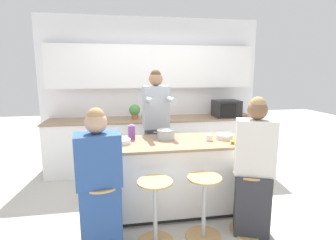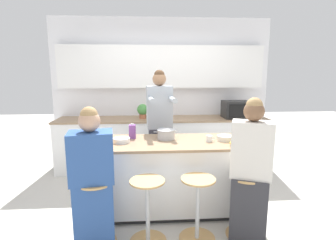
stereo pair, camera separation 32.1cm
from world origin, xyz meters
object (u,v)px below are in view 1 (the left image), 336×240
(coffee_cup_far, at_px, (209,138))
(microwave, at_px, (226,109))
(person_wrapped_blanket, at_px, (99,184))
(coffee_cup_near, at_px, (107,143))
(bar_stool_rightmost, at_px, (248,201))
(bar_stool_center_right, at_px, (204,206))
(fruit_bowl, at_px, (122,141))
(person_cooking, at_px, (156,131))
(bar_stool_leftmost, at_px, (103,215))
(person_seated_near, at_px, (254,173))
(kitchen_island, at_px, (169,175))
(bar_stool_center_left, at_px, (155,211))
(cooking_pot, at_px, (166,134))
(juice_carton, at_px, (132,132))
(potted_plant, at_px, (135,111))
(banana_bunch, at_px, (235,141))

(coffee_cup_far, relative_size, microwave, 0.24)
(person_wrapped_blanket, height_order, coffee_cup_near, person_wrapped_blanket)
(bar_stool_rightmost, bearing_deg, microwave, 75.16)
(bar_stool_center_right, xyz_separation_m, coffee_cup_near, (-0.99, 0.51, 0.59))
(fruit_bowl, bearing_deg, person_wrapped_blanket, -109.51)
(person_cooking, height_order, coffee_cup_far, person_cooking)
(fruit_bowl, bearing_deg, bar_stool_leftmost, -107.75)
(person_seated_near, bearing_deg, kitchen_island, 161.90)
(person_wrapped_blanket, bearing_deg, coffee_cup_near, 74.50)
(bar_stool_leftmost, relative_size, bar_stool_center_left, 1.00)
(bar_stool_center_left, relative_size, bar_stool_rightmost, 1.00)
(coffee_cup_near, distance_m, coffee_cup_far, 1.23)
(kitchen_island, height_order, bar_stool_center_right, kitchen_island)
(cooking_pot, relative_size, juice_carton, 1.67)
(bar_stool_center_right, height_order, juice_carton, juice_carton)
(juice_carton, xyz_separation_m, potted_plant, (0.10, 1.28, 0.09))
(fruit_bowl, distance_m, juice_carton, 0.24)
(person_seated_near, xyz_separation_m, potted_plant, (-1.14, 2.11, 0.38))
(bar_stool_leftmost, distance_m, person_seated_near, 1.59)
(bar_stool_center_right, xyz_separation_m, fruit_bowl, (-0.82, 0.62, 0.57))
(fruit_bowl, distance_m, microwave, 2.37)
(person_cooking, relative_size, cooking_pot, 5.52)
(kitchen_island, bearing_deg, potted_plant, 103.63)
(person_cooking, height_order, banana_bunch, person_cooking)
(person_cooking, xyz_separation_m, coffee_cup_far, (0.58, -0.64, 0.04))
(coffee_cup_near, bearing_deg, person_wrapped_blanket, -96.35)
(bar_stool_center_left, xyz_separation_m, person_wrapped_blanket, (-0.53, 0.01, 0.32))
(bar_stool_center_right, relative_size, microwave, 1.46)
(bar_stool_center_left, distance_m, banana_bunch, 1.24)
(coffee_cup_near, relative_size, microwave, 0.26)
(fruit_bowl, bearing_deg, bar_stool_center_left, -63.89)
(coffee_cup_near, bearing_deg, potted_plant, 76.66)
(kitchen_island, xyz_separation_m, person_wrapped_blanket, (-0.79, -0.65, 0.22))
(bar_stool_leftmost, xyz_separation_m, person_wrapped_blanket, (-0.02, -0.00, 0.32))
(bar_stool_rightmost, relative_size, fruit_bowl, 3.32)
(person_cooking, bearing_deg, juice_carton, -137.08)
(kitchen_island, distance_m, juice_carton, 0.72)
(bar_stool_center_left, bearing_deg, person_wrapped_blanket, 178.95)
(cooking_pot, bearing_deg, bar_stool_leftmost, -134.45)
(kitchen_island, bearing_deg, cooking_pot, 100.56)
(bar_stool_leftmost, relative_size, person_seated_near, 0.45)
(bar_stool_center_right, relative_size, coffee_cup_far, 6.18)
(person_wrapped_blanket, relative_size, cooking_pot, 4.42)
(person_seated_near, bearing_deg, banana_bunch, 116.32)
(fruit_bowl, distance_m, coffee_cup_near, 0.20)
(bar_stool_leftmost, distance_m, potted_plant, 2.27)
(bar_stool_center_right, xyz_separation_m, cooking_pot, (-0.28, 0.76, 0.60))
(bar_stool_center_left, xyz_separation_m, microwave, (1.56, 2.08, 0.72))
(bar_stool_center_left, height_order, juice_carton, juice_carton)
(person_wrapped_blanket, xyz_separation_m, coffee_cup_near, (0.06, 0.51, 0.27))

